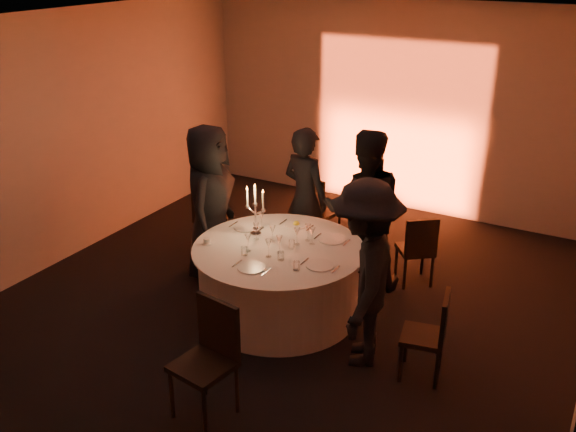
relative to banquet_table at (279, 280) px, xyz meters
The scene contains 35 objects.
floor 0.38m from the banquet_table, ahead, with size 7.00×7.00×0.00m, color black.
ceiling 2.62m from the banquet_table, ahead, with size 7.00×7.00×0.00m, color silver.
wall_back 3.67m from the banquet_table, 90.00° to the left, with size 7.00×7.00×0.00m, color #B4AEA7.
wall_left 3.20m from the banquet_table, behind, with size 7.00×7.00×0.00m, color #B4AEA7.
uplighter_fixture 3.22m from the banquet_table, 90.00° to the left, with size 0.25×0.12×0.10m, color black.
banquet_table is the anchor object (origin of this frame).
chair_left 1.85m from the banquet_table, 150.82° to the left, with size 0.60×0.60×0.99m.
chair_back_left 1.68m from the banquet_table, 103.23° to the left, with size 0.51×0.51×0.98m.
chair_back_right 1.69m from the banquet_table, 50.05° to the left, with size 0.53×0.53×0.86m.
chair_right 1.78m from the banquet_table, 10.06° to the right, with size 0.44×0.44×0.86m.
chair_front 1.68m from the banquet_table, 80.13° to the right, with size 0.51×0.51×1.02m.
guest_left 1.28m from the banquet_table, 162.52° to the left, with size 0.91×0.59×1.85m, color black.
guest_back_left 1.29m from the banquet_table, 104.29° to the left, with size 0.63×0.42×1.74m, color black.
guest_back_right 1.25m from the banquet_table, 62.34° to the left, with size 0.90×0.70×1.86m, color black.
guest_right 1.26m from the banquet_table, 17.32° to the right, with size 1.17×0.67×1.81m, color black.
plate_left 0.73m from the banquet_table, 155.54° to the left, with size 0.36×0.27×0.01m.
plate_back_left 0.72m from the banquet_table, 100.35° to the left, with size 0.35×0.25×0.08m.
plate_back_right 0.71m from the banquet_table, 47.00° to the left, with size 0.35×0.29×0.01m.
plate_right 0.70m from the banquet_table, 16.23° to the right, with size 0.36×0.28×0.01m.
plate_front 0.66m from the banquet_table, 90.20° to the right, with size 0.36×0.28×0.01m.
coffee_cup 0.86m from the banquet_table, 157.45° to the right, with size 0.11×0.11×0.07m.
candelabra 0.72m from the banquet_table, 156.97° to the left, with size 0.25×0.12×0.59m.
wine_glass_a 0.61m from the banquet_table, 135.77° to the right, with size 0.07×0.07×0.19m.
wine_glass_b 0.63m from the banquet_table, 57.37° to the left, with size 0.07×0.07×0.19m.
wine_glass_c 0.54m from the banquet_table, 145.71° to the left, with size 0.07×0.07×0.19m.
wine_glass_d 0.54m from the banquet_table, 56.15° to the right, with size 0.07×0.07×0.19m.
wine_glass_e 0.61m from the banquet_table, 169.60° to the left, with size 0.07×0.07×0.19m.
wine_glass_f 0.56m from the banquet_table, 49.22° to the left, with size 0.07×0.07×0.19m.
wine_glass_g 0.57m from the banquet_table, 85.57° to the right, with size 0.07×0.07×0.19m.
wine_glass_h 0.63m from the banquet_table, 41.48° to the left, with size 0.07×0.07×0.19m.
wine_glass_i 0.75m from the banquet_table, 140.20° to the left, with size 0.07×0.07×0.19m.
tumbler_a 0.45m from the banquet_table, 20.73° to the left, with size 0.07×0.07×0.09m, color white.
tumbler_b 0.52m from the banquet_table, 55.82° to the right, with size 0.07×0.07×0.09m, color white.
tumbler_c 0.58m from the banquet_table, 124.15° to the right, with size 0.07×0.07×0.09m, color white.
tumbler_d 0.68m from the banquet_table, 41.19° to the right, with size 0.07×0.07×0.09m, color white.
Camera 1 is at (2.99, -5.18, 3.68)m, focal length 40.00 mm.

